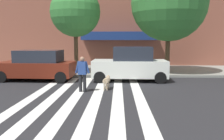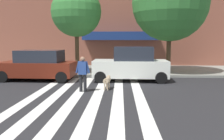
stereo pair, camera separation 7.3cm
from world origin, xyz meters
The scene contains 9 objects.
ground_plane centered at (0.00, 6.12, 0.00)m, with size 160.00×160.00×0.00m, color #232326.
sidewalk_far centered at (0.00, 15.24, 0.07)m, with size 80.00×6.00×0.15m, color gray.
crosswalk_stripes centered at (1.47, 6.12, 0.00)m, with size 4.95×11.64×0.01m.
parked_car_behind_first centered at (-2.00, 10.96, 0.89)m, with size 4.45×2.16×1.80m.
parked_car_third_in_line centered at (3.53, 10.96, 0.95)m, with size 4.36×2.02×2.01m.
street_tree_nearest centered at (-0.05, 13.12, 4.25)m, with size 3.34×3.34×5.79m.
street_tree_middle centered at (6.20, 13.44, 4.84)m, with size 5.09×5.09×7.24m.
pedestrian_dog_walker centered at (1.17, 7.85, 0.93)m, with size 0.71×0.30×1.64m.
dog_on_leash centered at (2.27, 8.45, 0.44)m, with size 0.35×1.00×0.65m.
Camera 1 is at (2.84, -2.88, 2.39)m, focal length 37.87 mm.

